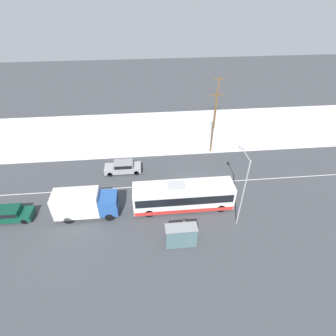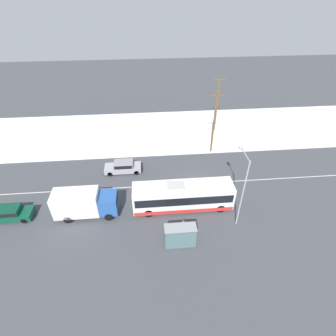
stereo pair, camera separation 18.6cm
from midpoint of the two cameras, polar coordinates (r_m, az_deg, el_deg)
name	(u,v)px [view 1 (the left image)]	position (r m, az deg, el deg)	size (l,w,h in m)	color
ground_plane	(193,183)	(32.80, 5.32, -3.36)	(120.00, 120.00, 0.00)	#424449
snow_lot	(179,130)	(44.02, 2.27, 8.21)	(80.00, 14.40, 0.12)	white
lane_marking_center	(193,183)	(32.79, 5.32, -3.36)	(60.00, 0.12, 0.00)	silver
city_bus	(183,196)	(28.64, 3.15, -6.13)	(10.81, 2.57, 3.23)	white
box_truck	(84,203)	(28.99, -17.92, -7.32)	(6.56, 2.30, 3.11)	silver
sedan_car	(123,167)	(34.54, -9.91, 0.29)	(4.68, 1.80, 1.52)	#9E9EA3
parked_car_near_truck	(10,214)	(32.44, -31.29, -8.47)	(4.38, 1.80, 1.47)	#0F4733
pedestrian_at_stop	(184,226)	(26.33, 3.26, -12.45)	(0.66, 0.29, 1.83)	#23232D
bus_shelter	(181,235)	(24.90, 2.73, -14.33)	(2.98, 1.20, 2.40)	gray
streetlamp	(243,183)	(25.82, 15.80, -3.15)	(0.36, 2.85, 8.05)	#9EA3A8
utility_pole_roadside	(214,123)	(36.62, 9.76, 9.74)	(1.80, 0.24, 9.09)	brown
utility_pole_snowlot	(216,104)	(42.89, 10.39, 13.64)	(1.80, 0.24, 8.91)	brown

